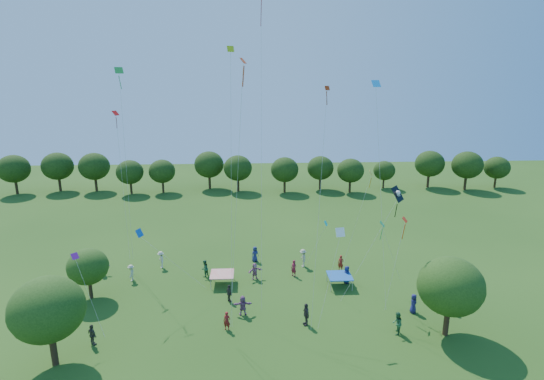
{
  "coord_description": "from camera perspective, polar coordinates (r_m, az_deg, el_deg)",
  "views": [
    {
      "loc": [
        -1.58,
        -16.23,
        19.0
      ],
      "look_at": [
        0.0,
        14.0,
        11.0
      ],
      "focal_mm": 28.0,
      "sensor_mm": 36.0,
      "label": 1
    }
  ],
  "objects": [
    {
      "name": "small_kite_2",
      "position": [
        38.15,
        12.58,
        0.06
      ],
      "size": [
        1.54,
        3.31,
        10.03
      ],
      "color": "orange"
    },
    {
      "name": "small_kite_7",
      "position": [
        38.91,
        6.85,
        -5.37
      ],
      "size": [
        1.46,
        3.05,
        5.35
      ],
      "color": "#0EDACC"
    },
    {
      "name": "crowd_person_9",
      "position": [
        45.72,
        -14.71,
        -9.04
      ],
      "size": [
        0.96,
        1.28,
        1.78
      ],
      "primitive_type": "imported",
      "rotation": [
        0.0,
        0.0,
        5.15
      ],
      "color": "beige",
      "rests_on": "ground"
    },
    {
      "name": "small_kite_3",
      "position": [
        43.14,
        -19.59,
        10.89
      ],
      "size": [
        0.88,
        1.66,
        18.7
      ],
      "color": "#198B2E"
    },
    {
      "name": "small_kite_0",
      "position": [
        31.75,
        6.79,
        3.98
      ],
      "size": [
        1.8,
        5.53,
        17.15
      ],
      "color": "#B82F0A"
    },
    {
      "name": "crowd_person_14",
      "position": [
        35.19,
        16.47,
        -16.82
      ],
      "size": [
        0.82,
        1.01,
        1.81
      ],
      "primitive_type": "imported",
      "rotation": [
        0.0,
        0.0,
        4.27
      ],
      "color": "#285F37",
      "rests_on": "ground"
    },
    {
      "name": "crowd_person_2",
      "position": [
        42.97,
        -9.04,
        -10.37
      ],
      "size": [
        0.84,
        0.96,
        1.71
      ],
      "primitive_type": "imported",
      "rotation": [
        0.0,
        0.0,
        4.14
      ],
      "color": "#255736",
      "rests_on": "ground"
    },
    {
      "name": "small_kite_5",
      "position": [
        34.59,
        -24.53,
        -9.45
      ],
      "size": [
        2.9,
        3.13,
        5.22
      ],
      "color": "#9E1A9C"
    },
    {
      "name": "small_kite_11",
      "position": [
        36.85,
        14.85,
        -5.48
      ],
      "size": [
        2.83,
        1.7,
        6.22
      ],
      "color": "green"
    },
    {
      "name": "crowd_person_13",
      "position": [
        42.58,
        2.96,
        -10.47
      ],
      "size": [
        0.73,
        0.72,
        1.67
      ],
      "primitive_type": "imported",
      "rotation": [
        0.0,
        0.0,
        5.55
      ],
      "color": "maroon",
      "rests_on": "ground"
    },
    {
      "name": "crowd_person_3",
      "position": [
        44.55,
        4.18,
        -9.12
      ],
      "size": [
        0.73,
        1.32,
        1.92
      ],
      "primitive_type": "imported",
      "rotation": [
        0.0,
        0.0,
        4.85
      ],
      "color": "#ACA789",
      "rests_on": "ground"
    },
    {
      "name": "small_kite_4",
      "position": [
        33.58,
        14.08,
        7.73
      ],
      "size": [
        1.38,
        3.31,
        17.56
      ],
      "color": "#1693E4"
    },
    {
      "name": "small_kite_1",
      "position": [
        26.06,
        -4.48,
        5.1
      ],
      "size": [
        1.52,
        3.02,
        18.81
      ],
      "color": "#E63C0C"
    },
    {
      "name": "crowd_person_5",
      "position": [
        46.07,
        -21.91,
        -9.53
      ],
      "size": [
        1.68,
        0.89,
        1.71
      ],
      "primitive_type": "imported",
      "rotation": [
        0.0,
        0.0,
        0.21
      ],
      "color": "#A162A8",
      "rests_on": "ground"
    },
    {
      "name": "near_tree_west",
      "position": [
        32.69,
        -27.94,
        -14.0
      ],
      "size": [
        4.83,
        4.83,
        6.38
      ],
      "color": "#422B19",
      "rests_on": "ground"
    },
    {
      "name": "crowd_person_12",
      "position": [
        45.76,
        -2.3,
        -8.6
      ],
      "size": [
        0.93,
        0.78,
        1.66
      ],
      "primitive_type": "imported",
      "rotation": [
        0.0,
        0.0,
        0.49
      ],
      "color": "navy",
      "rests_on": "ground"
    },
    {
      "name": "crowd_person_6",
      "position": [
        38.41,
        18.48,
        -14.27
      ],
      "size": [
        0.61,
        0.89,
        1.65
      ],
      "primitive_type": "imported",
      "rotation": [
        0.0,
        0.0,
        1.35
      ],
      "color": "navy",
      "rests_on": "ground"
    },
    {
      "name": "crowd_person_15",
      "position": [
        43.77,
        -18.4,
        -10.54
      ],
      "size": [
        0.55,
        1.11,
        1.65
      ],
      "primitive_type": "imported",
      "rotation": [
        0.0,
        0.0,
        4.77
      ],
      "color": "beige",
      "rests_on": "ground"
    },
    {
      "name": "treeline",
      "position": [
        73.19,
        -3.05,
        3.03
      ],
      "size": [
        88.01,
        8.77,
        6.77
      ],
      "color": "#422B19",
      "rests_on": "ground"
    },
    {
      "name": "small_kite_6",
      "position": [
        32.38,
        8.9,
        -6.82
      ],
      "size": [
        2.31,
        2.77,
        6.81
      ],
      "color": "white"
    },
    {
      "name": "small_kite_10",
      "position": [
        29.45,
        -5.53,
        6.96
      ],
      "size": [
        0.56,
        2.24,
        19.79
      ],
      "color": "#ACC311"
    },
    {
      "name": "crowd_person_16",
      "position": [
        35.02,
        4.59,
        -16.3
      ],
      "size": [
        0.7,
        1.17,
        1.87
      ],
      "primitive_type": "imported",
      "rotation": [
        0.0,
        0.0,
        4.91
      ],
      "color": "#3E3532",
      "rests_on": "ground"
    },
    {
      "name": "small_kite_12",
      "position": [
        36.16,
        -16.47,
        -6.4
      ],
      "size": [
        5.26,
        1.48,
        5.92
      ],
      "color": "blue"
    },
    {
      "name": "small_kite_9",
      "position": [
        34.59,
        17.07,
        -5.66
      ],
      "size": [
        1.76,
        1.42,
        7.3
      ],
      "color": "#FF2E0D"
    },
    {
      "name": "tent_red_stripe",
      "position": [
        41.17,
        -6.73,
        -11.17
      ],
      "size": [
        2.2,
        2.2,
        1.1
      ],
      "color": "red",
      "rests_on": "ground"
    },
    {
      "name": "tent_blue",
      "position": [
        41.08,
        9.08,
        -11.33
      ],
      "size": [
        2.2,
        2.2,
        1.1
      ],
      "color": "#1955A6",
      "rests_on": "ground"
    },
    {
      "name": "crowd_person_7",
      "position": [
        44.22,
        9.23,
        -9.67
      ],
      "size": [
        0.73,
        0.65,
        1.64
      ],
      "primitive_type": "imported",
      "rotation": [
        0.0,
        0.0,
        5.76
      ],
      "color": "maroon",
      "rests_on": "ground"
    },
    {
      "name": "near_tree_east",
      "position": [
        34.83,
        22.89,
        -11.85
      ],
      "size": [
        4.83,
        4.83,
        6.24
      ],
      "color": "#422B19",
      "rests_on": "ground"
    },
    {
      "name": "crowd_person_17",
      "position": [
        36.33,
        -3.95,
        -15.22
      ],
      "size": [
        1.61,
        0.66,
        1.69
      ],
      "primitive_type": "imported",
      "rotation": [
        0.0,
        0.0,
        3.2
      ],
      "color": "#844D7B",
      "rests_on": "ground"
    },
    {
      "name": "crowd_person_10",
      "position": [
        38.29,
        -5.77,
        -13.66
      ],
      "size": [
        0.85,
        1.02,
        1.6
      ],
      "primitive_type": "imported",
      "rotation": [
        0.0,
        0.0,
        2.11
      ],
      "color": "#39312D",
      "rests_on": "ground"
    },
    {
      "name": "pirate_kite",
      "position": [
        35.07,
        16.46,
        -0.65
      ],
      "size": [
        5.09,
        1.67,
        9.35
      ],
      "color": "black"
    },
    {
      "name": "red_high_kite",
      "position": [
        36.4,
        -1.46,
        18.63
      ],
      "size": [
        0.73,
        8.41,
        25.65
      ],
      "color": "red"
    },
    {
      "name": "crowd_person_0",
      "position": [
        41.82,
        10.0,
        -11.13
      ],
      "size": [
        0.58,
        0.91,
        1.73
      ],
      "primitive_type": "imported",
      "rotation": [
        0.0,
        0.0,
        1.42
      ],
      "color": "navy",
      "rests_on": "ground"
    },
    {
      "name": "crowd_person_8",
      "position": [
        39.58,
        22.65,
        -13.78
      ],
      "size": [
        0.86,
        0.55,
        1.64
      ],
      "primitive_type": "imported",
      "rotation": [
        0.0,
        0.0,
        0.14
      ],
      "color": "#2A6340",
      "rests_on": "ground"
    },
    {
      "name": "crowd_person_11",
      "position": [
        41.98,
        -2.32,
        -10.86
      ],
      "size": [
        1.63,
        1.19,
        1.66
      ],
      "primitive_type": "imported",
      "rotation": [
        0.0,
        0.0,
        0.47
      ],
      "color": "#A35F84",
      "rests_on": "ground"
    },
    {
      "name": "near_tree_north",
      "position": [
        41.0,
        -23.52,
        -9.43
      ],
      "size": [
        3.53,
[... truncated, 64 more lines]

